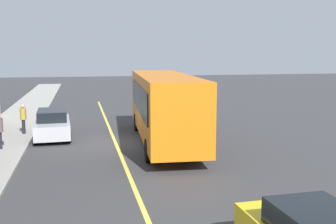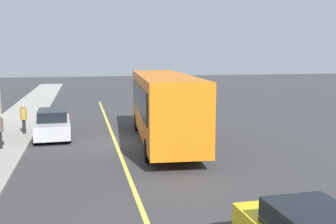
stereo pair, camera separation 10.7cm
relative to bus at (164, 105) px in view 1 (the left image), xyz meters
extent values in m
plane|color=#38383A|center=(0.50, 2.43, -1.99)|extent=(120.00, 120.00, 0.00)
cube|color=#D8D14C|center=(0.50, 2.43, -1.98)|extent=(36.00, 0.16, 0.01)
cube|color=orange|center=(-0.04, 0.00, 0.01)|extent=(11.15, 3.28, 3.00)
cube|color=black|center=(5.40, -0.39, 0.37)|extent=(0.27, 2.10, 1.80)
cube|color=black|center=(-0.25, 1.29, 0.37)|extent=(8.78, 0.69, 1.32)
cube|color=black|center=(-0.43, -1.24, 0.37)|extent=(8.78, 0.69, 1.32)
cube|color=#0CF259|center=(5.47, -0.39, 1.26)|extent=(0.22, 1.90, 0.36)
cube|color=#2D2D33|center=(5.50, -0.39, -1.24)|extent=(0.33, 2.41, 0.40)
cylinder|color=black|center=(3.55, 0.88, -1.49)|extent=(1.02, 0.37, 1.00)
cylinder|color=black|center=(3.39, -1.38, -1.49)|extent=(1.02, 0.37, 1.00)
cylinder|color=black|center=(-3.47, 1.38, -1.49)|extent=(1.02, 0.37, 1.00)
cylinder|color=black|center=(-3.63, -0.87, -1.49)|extent=(1.02, 0.37, 1.00)
cube|color=#B7BABF|center=(2.48, 5.66, -1.39)|extent=(4.38, 1.99, 0.75)
cube|color=black|center=(2.63, 5.66, -0.74)|extent=(2.47, 1.62, 0.55)
cylinder|color=black|center=(1.10, 4.77, -1.67)|extent=(0.65, 0.25, 0.64)
cylinder|color=black|center=(1.03, 6.41, -1.67)|extent=(0.65, 0.25, 0.64)
cylinder|color=black|center=(3.94, 4.90, -1.67)|extent=(0.65, 0.25, 0.64)
cylinder|color=black|center=(3.86, 6.54, -1.67)|extent=(0.65, 0.25, 0.64)
cylinder|color=black|center=(-0.27, 7.86, -1.43)|extent=(0.18, 0.18, 0.81)
cylinder|color=black|center=(3.26, 7.25, -1.44)|extent=(0.18, 0.18, 0.79)
cylinder|color=#B28C33|center=(3.26, 7.25, -0.73)|extent=(0.34, 0.34, 0.63)
sphere|color=tan|center=(3.26, 7.25, -0.30)|extent=(0.22, 0.22, 0.22)
camera|label=1|loc=(-19.71, 4.17, 2.60)|focal=42.65mm
camera|label=2|loc=(-19.73, 4.06, 2.60)|focal=42.65mm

